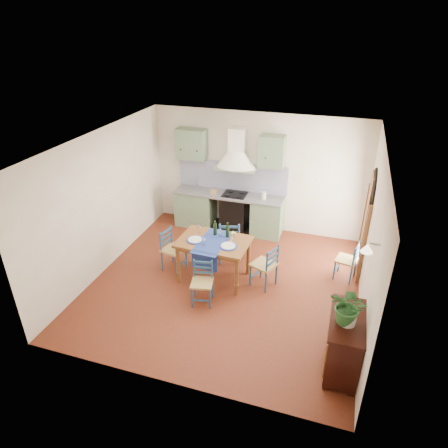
% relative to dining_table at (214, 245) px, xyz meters
% --- Properties ---
extents(floor, '(5.00, 5.00, 0.00)m').
position_rel_dining_table_xyz_m(floor, '(0.26, -0.11, -0.75)').
color(floor, '#4D2410').
rests_on(floor, ground).
extents(back_wall, '(5.00, 0.96, 2.80)m').
position_rel_dining_table_xyz_m(back_wall, '(-0.21, 2.18, 0.30)').
color(back_wall, silver).
rests_on(back_wall, ground).
extents(right_wall, '(0.26, 5.00, 2.80)m').
position_rel_dining_table_xyz_m(right_wall, '(2.76, 0.16, 0.58)').
color(right_wall, silver).
rests_on(right_wall, ground).
extents(left_wall, '(0.04, 5.00, 2.80)m').
position_rel_dining_table_xyz_m(left_wall, '(-2.24, -0.11, 0.65)').
color(left_wall, silver).
rests_on(left_wall, ground).
extents(ceiling, '(5.00, 5.00, 0.01)m').
position_rel_dining_table_xyz_m(ceiling, '(0.26, -0.11, 2.05)').
color(ceiling, silver).
rests_on(ceiling, back_wall).
extents(dining_table, '(1.38, 1.04, 1.17)m').
position_rel_dining_table_xyz_m(dining_table, '(0.00, 0.00, 0.00)').
color(dining_table, brown).
rests_on(dining_table, ground).
extents(chair_near, '(0.45, 0.45, 0.81)m').
position_rel_dining_table_xyz_m(chair_near, '(0.04, -0.75, -0.33)').
color(chair_near, navy).
rests_on(chair_near, ground).
extents(chair_far, '(0.55, 0.55, 0.96)m').
position_rel_dining_table_xyz_m(chair_far, '(0.10, 0.70, -0.26)').
color(chair_far, navy).
rests_on(chair_far, ground).
extents(chair_left, '(0.49, 0.49, 0.88)m').
position_rel_dining_table_xyz_m(chair_left, '(-0.91, 0.07, -0.30)').
color(chair_left, navy).
rests_on(chair_left, ground).
extents(chair_right, '(0.54, 0.54, 0.89)m').
position_rel_dining_table_xyz_m(chair_right, '(1.01, 0.06, -0.29)').
color(chair_right, navy).
rests_on(chair_right, ground).
extents(chair_spare, '(0.45, 0.45, 0.81)m').
position_rel_dining_table_xyz_m(chair_spare, '(2.49, 0.78, -0.34)').
color(chair_spare, navy).
rests_on(chair_spare, ground).
extents(sideboard, '(0.50, 1.05, 0.94)m').
position_rel_dining_table_xyz_m(sideboard, '(2.52, -1.59, -0.24)').
color(sideboard, black).
rests_on(sideboard, ground).
extents(potted_plant, '(0.61, 0.57, 0.55)m').
position_rel_dining_table_xyz_m(potted_plant, '(2.50, -1.68, 0.46)').
color(potted_plant, '#255B29').
rests_on(potted_plant, sideboard).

